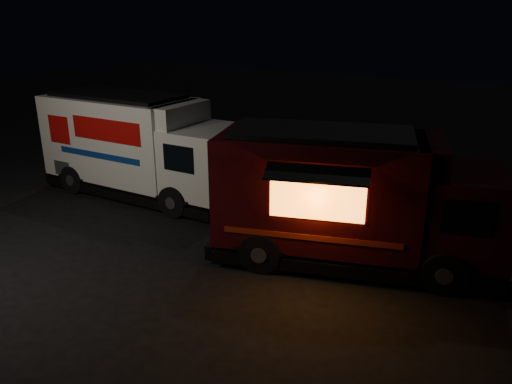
{
  "coord_description": "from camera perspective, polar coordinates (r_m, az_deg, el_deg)",
  "views": [
    {
      "loc": [
        9.28,
        -8.3,
        5.84
      ],
      "look_at": [
        2.4,
        2.0,
        1.4
      ],
      "focal_mm": 35.0,
      "sensor_mm": 36.0,
      "label": 1
    }
  ],
  "objects": [
    {
      "name": "ground",
      "position": [
        13.75,
        -13.12,
        -5.97
      ],
      "size": [
        80.0,
        80.0,
        0.0
      ],
      "primitive_type": "plane",
      "color": "black",
      "rests_on": "ground"
    },
    {
      "name": "white_truck",
      "position": [
        17.05,
        -12.75,
        5.1
      ],
      "size": [
        7.57,
        3.01,
        3.36
      ],
      "primitive_type": null,
      "rotation": [
        0.0,
        0.0,
        0.07
      ],
      "color": "silver",
      "rests_on": "ground"
    },
    {
      "name": "red_truck",
      "position": [
        12.27,
        11.49,
        -0.72
      ],
      "size": [
        7.51,
        4.83,
        3.28
      ],
      "primitive_type": null,
      "rotation": [
        0.0,
        0.0,
        0.35
      ],
      "color": "#370A0D",
      "rests_on": "ground"
    }
  ]
}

